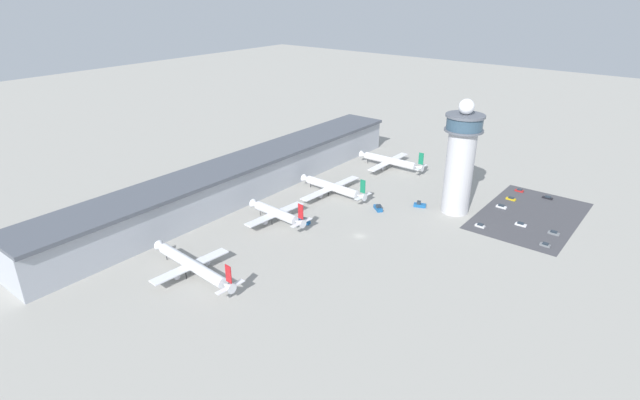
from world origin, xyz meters
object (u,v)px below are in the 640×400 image
at_px(airplane_gate_delta, 390,161).
at_px(car_red_hatchback, 521,224).
at_px(airplane_gate_charlie, 332,187).
at_px(car_maroon_suv, 545,245).
at_px(car_silver_sedan, 511,199).
at_px(car_blue_compact, 501,207).
at_px(airplane_gate_bravo, 276,213).
at_px(control_tower, 460,159).
at_px(car_green_van, 480,226).
at_px(car_yellow_taxi, 519,190).
at_px(airplane_gate_alpha, 192,265).
at_px(car_white_wagon, 554,233).
at_px(service_truck_catering, 420,205).
at_px(service_truck_baggage, 303,221).
at_px(service_truck_fuel, 378,208).
at_px(service_truck_water, 455,180).
at_px(car_black_suv, 548,198).

relative_size(airplane_gate_delta, car_red_hatchback, 8.53).
xyz_separation_m(airplane_gate_charlie, car_maroon_suv, (11.01, -99.29, -3.41)).
bearing_deg(car_silver_sedan, car_blue_compact, 178.24).
bearing_deg(airplane_gate_bravo, control_tower, -43.30).
xyz_separation_m(car_silver_sedan, car_green_van, (-37.67, 0.40, 0.00)).
distance_m(airplane_gate_bravo, airplane_gate_delta, 91.24).
distance_m(car_green_van, car_yellow_taxi, 50.97).
bearing_deg(airplane_gate_alpha, car_white_wagon, -38.90).
height_order(control_tower, service_truck_catering, control_tower).
xyz_separation_m(service_truck_catering, car_white_wagon, (9.92, -57.79, -0.36)).
bearing_deg(airplane_gate_charlie, service_truck_baggage, -164.41).
xyz_separation_m(airplane_gate_bravo, service_truck_fuel, (39.19, -27.98, -3.58)).
distance_m(airplane_gate_delta, car_yellow_taxi, 70.41).
bearing_deg(airplane_gate_bravo, service_truck_catering, -37.30).
relative_size(airplane_gate_bravo, car_white_wagon, 7.02).
relative_size(car_green_van, car_maroon_suv, 1.05).
bearing_deg(service_truck_fuel, service_truck_baggage, 150.41).
height_order(service_truck_catering, service_truck_baggage, service_truck_catering).
height_order(service_truck_water, car_white_wagon, service_truck_water).
xyz_separation_m(service_truck_water, car_green_van, (-43.21, -31.31, -0.28)).
height_order(service_truck_fuel, car_green_van, service_truck_fuel).
height_order(airplane_gate_delta, service_truck_fuel, airplane_gate_delta).
bearing_deg(car_white_wagon, service_truck_fuel, 109.44).
distance_m(car_black_suv, car_maroon_suv, 52.26).
distance_m(airplane_gate_charlie, car_green_van, 72.99).
distance_m(control_tower, airplane_gate_delta, 65.53).
height_order(airplane_gate_alpha, service_truck_baggage, airplane_gate_alpha).
relative_size(airplane_gate_charlie, service_truck_water, 5.94).
distance_m(car_red_hatchback, car_yellow_taxi, 40.91).
bearing_deg(car_white_wagon, airplane_gate_alpha, 141.10).
bearing_deg(car_silver_sedan, airplane_gate_delta, 88.57).
height_order(control_tower, car_yellow_taxi, control_tower).
relative_size(car_silver_sedan, car_yellow_taxi, 1.11).
distance_m(airplane_gate_bravo, service_truck_catering, 68.52).
relative_size(airplane_gate_alpha, airplane_gate_charlie, 1.11).
bearing_deg(car_maroon_suv, control_tower, 78.87).
distance_m(car_green_van, car_blue_compact, 25.62).
height_order(airplane_gate_bravo, service_truck_catering, airplane_gate_bravo).
relative_size(airplane_gate_bravo, service_truck_fuel, 5.04).
relative_size(control_tower, airplane_gate_bravo, 1.61).
height_order(service_truck_water, car_blue_compact, service_truck_water).
relative_size(airplane_gate_bravo, airplane_gate_delta, 0.81).
height_order(service_truck_fuel, car_blue_compact, service_truck_fuel).
xyz_separation_m(car_red_hatchback, car_blue_compact, (13.31, 13.41, 0.04)).
distance_m(airplane_gate_charlie, service_truck_fuel, 28.03).
bearing_deg(car_black_suv, airplane_gate_bravo, 139.81).
xyz_separation_m(car_silver_sedan, car_white_wagon, (-25.11, -26.69, 0.02)).
bearing_deg(car_green_van, car_white_wagon, -65.12).
relative_size(airplane_gate_alpha, service_truck_fuel, 6.98).
bearing_deg(service_truck_water, car_yellow_taxi, -76.10).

